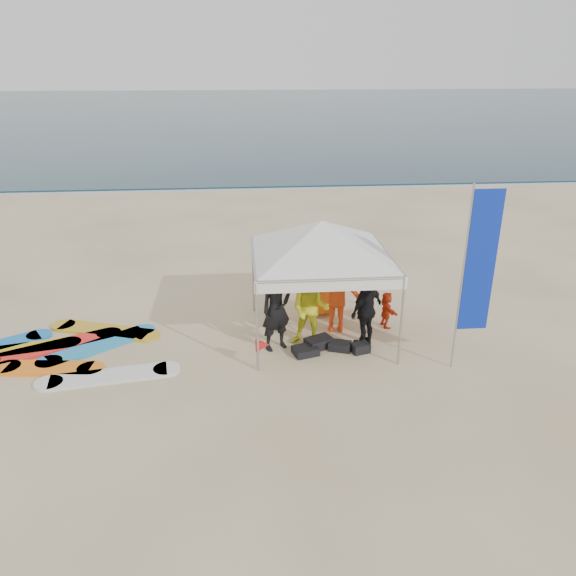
% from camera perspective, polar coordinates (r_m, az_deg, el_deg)
% --- Properties ---
extents(ground, '(120.00, 120.00, 0.00)m').
position_cam_1_polar(ground, '(10.26, -1.27, -11.88)').
color(ground, beige).
rests_on(ground, ground).
extents(ocean, '(160.00, 84.00, 0.08)m').
position_cam_1_polar(ocean, '(68.70, -4.77, 17.57)').
color(ocean, '#0C2633').
rests_on(ocean, ground).
extents(shoreline_foam, '(160.00, 1.20, 0.01)m').
position_cam_1_polar(shoreline_foam, '(27.28, -3.86, 10.16)').
color(shoreline_foam, silver).
rests_on(shoreline_foam, ground).
extents(person_black_a, '(0.80, 0.70, 1.85)m').
position_cam_1_polar(person_black_a, '(11.70, -1.20, -2.09)').
color(person_black_a, black).
rests_on(person_black_a, ground).
extents(person_yellow, '(0.97, 0.85, 1.69)m').
position_cam_1_polar(person_yellow, '(11.89, 2.26, -2.12)').
color(person_yellow, yellow).
rests_on(person_yellow, ground).
extents(person_orange_a, '(1.29, 0.84, 1.88)m').
position_cam_1_polar(person_orange_a, '(12.54, 4.99, -0.37)').
color(person_orange_a, '#E34014').
rests_on(person_orange_a, ground).
extents(person_black_b, '(1.00, 0.95, 1.67)m').
position_cam_1_polar(person_black_b, '(11.99, 7.97, -2.18)').
color(person_black_b, black).
rests_on(person_black_b, ground).
extents(person_orange_b, '(0.94, 0.70, 1.74)m').
position_cam_1_polar(person_orange_b, '(13.34, 3.42, 0.78)').
color(person_orange_b, orange).
rests_on(person_orange_b, ground).
extents(person_seated, '(0.35, 0.82, 0.85)m').
position_cam_1_polar(person_seated, '(13.04, 9.97, -2.18)').
color(person_seated, red).
rests_on(person_seated, ground).
extents(canopy_tent, '(4.01, 4.01, 3.03)m').
position_cam_1_polar(canopy_tent, '(11.70, 3.45, 6.79)').
color(canopy_tent, '#A5A5A8').
rests_on(canopy_tent, ground).
extents(feather_flag, '(0.63, 0.04, 3.72)m').
position_cam_1_polar(feather_flag, '(11.09, 18.77, 2.31)').
color(feather_flag, '#A5A5A8').
rests_on(feather_flag, ground).
extents(marker_pennant, '(0.28, 0.28, 0.64)m').
position_cam_1_polar(marker_pennant, '(11.18, -2.60, -5.82)').
color(marker_pennant, '#A5A5A8').
rests_on(marker_pennant, ground).
extents(gear_pile, '(1.67, 0.82, 0.22)m').
position_cam_1_polar(gear_pile, '(11.99, 3.89, -5.93)').
color(gear_pile, black).
rests_on(gear_pile, ground).
extents(surfboard_spread, '(5.56, 3.06, 0.07)m').
position_cam_1_polar(surfboard_spread, '(12.84, -23.42, -6.18)').
color(surfboard_spread, yellow).
rests_on(surfboard_spread, ground).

